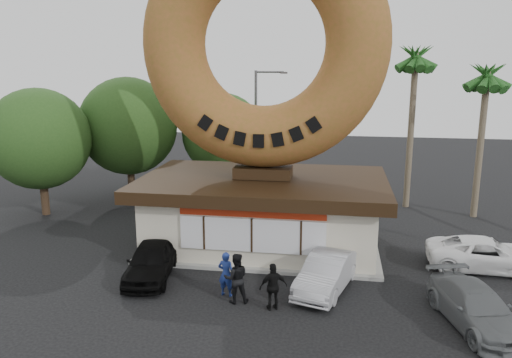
{
  "coord_description": "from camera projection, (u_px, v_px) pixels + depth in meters",
  "views": [
    {
      "loc": [
        3.31,
        -16.04,
        8.28
      ],
      "look_at": [
        -0.01,
        4.0,
        3.66
      ],
      "focal_mm": 35.0,
      "sensor_mm": 36.0,
      "label": 1
    }
  ],
  "objects": [
    {
      "name": "palm_far",
      "position": [
        487.0,
        81.0,
        26.41
      ],
      "size": [
        2.6,
        2.6,
        8.75
      ],
      "color": "#726651",
      "rests_on": "ground"
    },
    {
      "name": "tree_mid",
      "position": [
        223.0,
        134.0,
        31.97
      ],
      "size": [
        5.2,
        5.2,
        6.63
      ],
      "color": "#473321",
      "rests_on": "ground"
    },
    {
      "name": "person_left",
      "position": [
        226.0,
        274.0,
        18.25
      ],
      "size": [
        0.67,
        0.5,
        1.69
      ],
      "primitive_type": "imported",
      "rotation": [
        0.0,
        0.0,
        2.98
      ],
      "color": "navy",
      "rests_on": "ground"
    },
    {
      "name": "car_black",
      "position": [
        151.0,
        261.0,
        19.84
      ],
      "size": [
        2.24,
        4.32,
        1.4
      ],
      "primitive_type": "imported",
      "rotation": [
        0.0,
        0.0,
        0.14
      ],
      "color": "black",
      "rests_on": "ground"
    },
    {
      "name": "street_lamp",
      "position": [
        258.0,
        126.0,
        32.48
      ],
      "size": [
        2.11,
        0.2,
        8.0
      ],
      "color": "#59595E",
      "rests_on": "ground"
    },
    {
      "name": "car_white",
      "position": [
        487.0,
        254.0,
        20.64
      ],
      "size": [
        4.85,
        2.37,
        1.33
      ],
      "primitive_type": "imported",
      "rotation": [
        0.0,
        0.0,
        1.53
      ],
      "color": "white",
      "rests_on": "ground"
    },
    {
      "name": "tree_far",
      "position": [
        39.0,
        139.0,
        27.56
      ],
      "size": [
        5.6,
        5.6,
        7.14
      ],
      "color": "#473321",
      "rests_on": "ground"
    },
    {
      "name": "person_center",
      "position": [
        236.0,
        278.0,
        17.71
      ],
      "size": [
        1.04,
        0.9,
        1.84
      ],
      "primitive_type": "imported",
      "rotation": [
        0.0,
        0.0,
        3.4
      ],
      "color": "black",
      "rests_on": "ground"
    },
    {
      "name": "car_silver",
      "position": [
        327.0,
        273.0,
        18.76
      ],
      "size": [
        2.52,
        4.36,
        1.36
      ],
      "primitive_type": "imported",
      "rotation": [
        0.0,
        0.0,
        -0.28
      ],
      "color": "#AEAEB3",
      "rests_on": "ground"
    },
    {
      "name": "car_grey",
      "position": [
        476.0,
        307.0,
        16.15
      ],
      "size": [
        2.89,
        4.75,
        1.29
      ],
      "primitive_type": "imported",
      "rotation": [
        0.0,
        0.0,
        0.26
      ],
      "color": "slate",
      "rests_on": "ground"
    },
    {
      "name": "donut_shop",
      "position": [
        263.0,
        209.0,
        23.16
      ],
      "size": [
        11.2,
        7.2,
        3.8
      ],
      "color": "beige",
      "rests_on": "ground"
    },
    {
      "name": "giant_donut",
      "position": [
        264.0,
        44.0,
        21.52
      ],
      "size": [
        10.8,
        2.75,
        10.8
      ],
      "primitive_type": "torus",
      "rotation": [
        1.57,
        0.0,
        0.0
      ],
      "color": "#9C562D",
      "rests_on": "donut_shop"
    },
    {
      "name": "palm_near",
      "position": [
        416.0,
        63.0,
        28.2
      ],
      "size": [
        2.6,
        2.6,
        9.75
      ],
      "color": "#726651",
      "rests_on": "ground"
    },
    {
      "name": "tree_west",
      "position": [
        128.0,
        126.0,
        30.78
      ],
      "size": [
        6.0,
        6.0,
        7.65
      ],
      "color": "#473321",
      "rests_on": "ground"
    },
    {
      "name": "person_right",
      "position": [
        273.0,
        287.0,
        17.19
      ],
      "size": [
        1.07,
        0.77,
        1.69
      ],
      "primitive_type": "imported",
      "rotation": [
        0.0,
        0.0,
        3.55
      ],
      "color": "black",
      "rests_on": "ground"
    },
    {
      "name": "ground",
      "position": [
        238.0,
        303.0,
        17.79
      ],
      "size": [
        90.0,
        90.0,
        0.0
      ],
      "primitive_type": "plane",
      "color": "black",
      "rests_on": "ground"
    }
  ]
}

